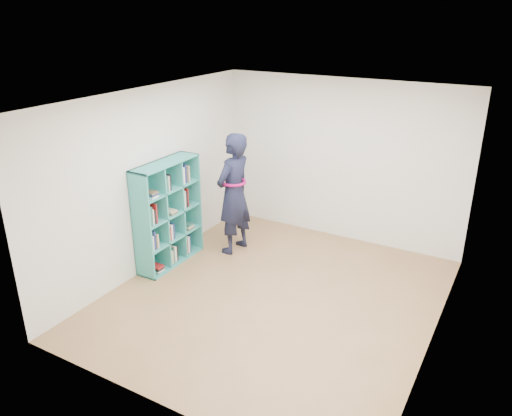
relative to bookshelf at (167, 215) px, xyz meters
The scene contains 9 objects.
floor 2.00m from the bookshelf, ahead, with size 4.50×4.50×0.00m, color #936A43.
ceiling 2.61m from the bookshelf, ahead, with size 4.50×4.50×0.00m, color white.
wall_left 0.57m from the bookshelf, 143.57° to the right, with size 0.02×4.50×2.60m, color white.
wall_right 3.88m from the bookshelf, ahead, with size 0.02×4.50×2.60m, color white.
wall_back 2.87m from the bookshelf, 49.17° to the left, with size 4.00×0.02×2.60m, color white.
wall_front 3.05m from the bookshelf, 52.03° to the right, with size 4.00×0.02×2.60m, color white.
bookshelf is the anchor object (origin of this frame).
person 1.06m from the bookshelf, 51.85° to the left, with size 0.52×0.73×1.88m.
smartphone 1.11m from the bookshelf, 60.94° to the left, with size 0.01×0.09×0.13m.
Camera 1 is at (2.60, -5.07, 3.56)m, focal length 35.00 mm.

